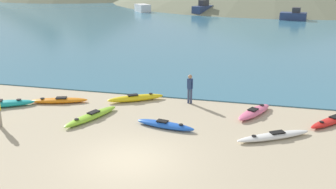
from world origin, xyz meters
The scene contains 15 objects.
ground_plane centered at (0.00, 0.00, 0.00)m, with size 400.00×400.00×0.00m, color tan.
bay_water centered at (0.00, 42.85, 0.03)m, with size 160.00×70.00×0.06m, color teal.
kayak_on_sand_0 centered at (0.51, 3.49, 0.15)m, with size 2.94×1.10×0.34m.
kayak_on_sand_1 centered at (4.44, 6.20, 0.16)m, with size 1.89×2.90×0.37m.
kayak_on_sand_2 centered at (-6.07, 5.53, 0.14)m, with size 3.20×1.59×0.31m.
kayak_on_sand_3 centered at (-2.06, 6.85, 0.18)m, with size 3.01×2.14×0.40m.
kayak_on_sand_4 centered at (8.13, 6.03, 0.13)m, with size 2.61×2.92×0.30m.
kayak_on_sand_5 centered at (-8.77, 4.14, 0.17)m, with size 3.51×2.25×0.39m.
kayak_on_sand_6 centered at (-3.28, 3.70, 0.14)m, with size 1.79×3.46×0.33m.
kayak_on_sand_7 centered at (5.38, 3.44, 0.13)m, with size 3.29×2.37×0.30m.
person_near_waterline centered at (0.94, 7.20, 0.93)m, with size 0.33×0.26×1.62m.
moored_boat_0 centered at (-16.20, 52.69, 0.69)m, with size 3.40×3.58×1.26m.
moored_boat_1 centered at (-4.75, 54.97, 0.59)m, with size 2.80×5.10×1.51m.
moored_boat_2 centered at (-5.28, 52.25, 0.84)m, with size 3.87×5.56×2.23m.
moored_boat_3 centered at (8.35, 47.09, 0.68)m, with size 3.86×2.54×1.76m.
Camera 1 is at (4.74, -12.84, 7.00)m, focal length 42.00 mm.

